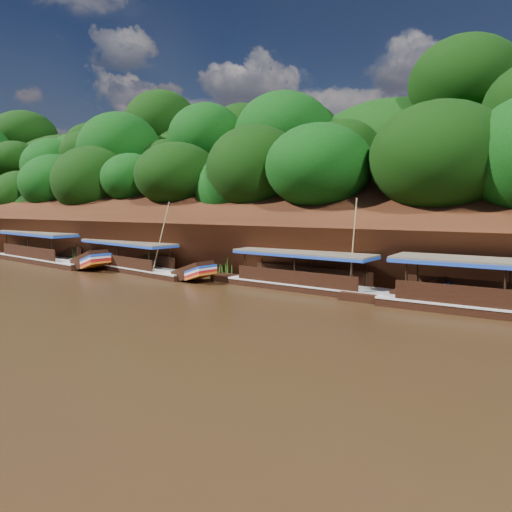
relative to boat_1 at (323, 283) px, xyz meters
The scene contains 6 objects.
ground 7.97m from the boat_1, 106.11° to the right, with size 160.00×160.00×0.00m, color black.
riverbank 15.31m from the boat_1, 98.36° to the left, with size 120.00×30.06×19.40m.
boat_1 is the anchor object (origin of this frame).
boat_2 14.85m from the boat_1, behind, with size 14.40×4.82×5.65m.
boat_3 25.05m from the boat_1, behind, with size 15.01×4.83×3.15m.
reeds 5.57m from the boat_1, 161.59° to the left, with size 48.37×2.49×1.98m.
Camera 1 is at (13.13, -19.25, 5.36)m, focal length 35.00 mm.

